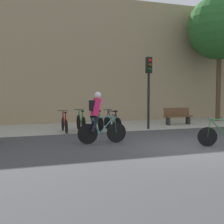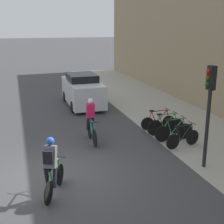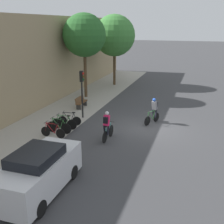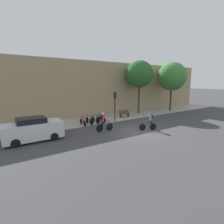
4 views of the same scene
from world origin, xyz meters
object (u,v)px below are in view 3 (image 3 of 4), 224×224
at_px(cyclist_pink, 107,125).
at_px(parked_car, 39,172).
at_px(cyclist_grey, 154,110).
at_px(parked_bike_0, 53,131).
at_px(parked_bike_2, 64,123).
at_px(parked_bike_3, 70,120).
at_px(traffic_light_pole, 82,86).
at_px(bench, 81,102).
at_px(parked_bike_1, 59,127).

bearing_deg(cyclist_pink, parked_car, 171.31).
bearing_deg(cyclist_grey, parked_bike_0, 130.01).
bearing_deg(parked_bike_2, parked_bike_3, -0.01).
distance_m(parked_bike_2, parked_car, 7.15).
relative_size(parked_bike_3, traffic_light_pole, 0.46).
bearing_deg(parked_bike_3, bench, 13.48).
height_order(cyclist_pink, parked_car, parked_car).
bearing_deg(parked_bike_0, parked_bike_3, 0.03).
bearing_deg(traffic_light_pole, cyclist_grey, -85.15).
bearing_deg(parked_bike_1, parked_bike_2, -0.05).
distance_m(cyclist_pink, parked_bike_0, 3.33).
bearing_deg(bench, cyclist_pink, -143.84).
height_order(cyclist_grey, parked_car, parked_car).
height_order(cyclist_grey, traffic_light_pole, traffic_light_pole).
distance_m(parked_bike_0, traffic_light_pole, 4.46).
bearing_deg(cyclist_pink, parked_bike_2, 73.53).
bearing_deg(traffic_light_pole, parked_bike_1, 176.56).
bearing_deg(cyclist_grey, bench, 73.23).
bearing_deg(parked_bike_3, cyclist_grey, -67.48).
bearing_deg(parked_bike_2, cyclist_grey, -60.92).
bearing_deg(parked_bike_3, parked_bike_0, -179.97).
relative_size(cyclist_pink, traffic_light_pole, 0.53).
distance_m(parked_bike_2, parked_bike_3, 0.75).
xyz_separation_m(parked_bike_0, parked_bike_3, (2.24, 0.00, 0.00)).
distance_m(cyclist_grey, parked_car, 10.09).
height_order(parked_bike_0, traffic_light_pole, traffic_light_pole).
bearing_deg(parked_bike_1, cyclist_pink, -93.75).
distance_m(parked_bike_3, traffic_light_pole, 2.65).
xyz_separation_m(parked_bike_0, traffic_light_pole, (3.99, -0.19, 1.98)).
relative_size(parked_bike_2, traffic_light_pole, 0.50).
relative_size(parked_bike_0, bench, 1.06).
bearing_deg(bench, parked_car, -163.89).
bearing_deg(traffic_light_pole, cyclist_pink, -138.61).
relative_size(cyclist_pink, parked_car, 0.42).
distance_m(cyclist_grey, traffic_light_pole, 5.29).
bearing_deg(parked_car, parked_bike_3, 17.51).
bearing_deg(parked_bike_3, parked_car, -162.49).
xyz_separation_m(cyclist_pink, parked_bike_2, (0.96, 3.24, -0.54)).
bearing_deg(parked_bike_0, parked_car, -155.78).
height_order(traffic_light_pole, bench, traffic_light_pole).
relative_size(parked_bike_0, parked_bike_3, 1.04).
height_order(cyclist_grey, bench, cyclist_grey).
bearing_deg(bench, parked_bike_0, -171.20).
relative_size(cyclist_grey, traffic_light_pole, 0.52).
distance_m(parked_bike_0, parked_bike_3, 2.24).
distance_m(parked_bike_1, parked_bike_3, 1.49).
height_order(parked_bike_2, bench, parked_bike_2).
relative_size(parked_bike_2, parked_car, 0.40).
bearing_deg(parked_bike_0, parked_bike_2, 0.05).
relative_size(cyclist_grey, parked_bike_0, 1.08).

